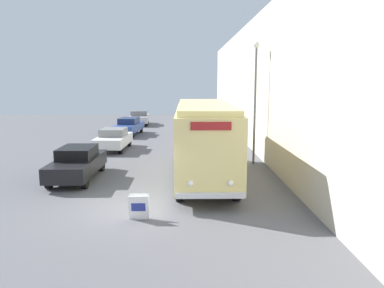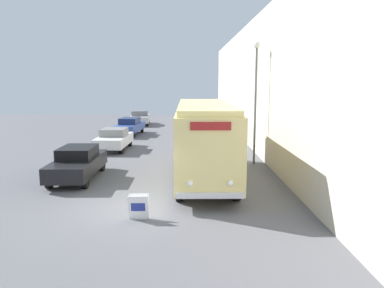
{
  "view_description": "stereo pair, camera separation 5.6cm",
  "coord_description": "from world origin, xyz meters",
  "views": [
    {
      "loc": [
        1.79,
        -12.87,
        4.52
      ],
      "look_at": [
        2.04,
        2.01,
        2.05
      ],
      "focal_mm": 35.0,
      "sensor_mm": 36.0,
      "label": 1
    },
    {
      "loc": [
        1.85,
        -12.87,
        4.52
      ],
      "look_at": [
        2.04,
        2.01,
        2.05
      ],
      "focal_mm": 35.0,
      "sensor_mm": 36.0,
      "label": 2
    }
  ],
  "objects": [
    {
      "name": "ground_plane",
      "position": [
        0.0,
        0.0,
        0.0
      ],
      "size": [
        80.0,
        80.0,
        0.0
      ],
      "primitive_type": "plane",
      "color": "#56565B"
    },
    {
      "name": "parked_car_mid",
      "position": [
        -3.08,
        12.13,
        0.74
      ],
      "size": [
        2.03,
        4.28,
        1.43
      ],
      "rotation": [
        0.0,
        0.0,
        -0.04
      ],
      "color": "black",
      "rests_on": "ground_plane"
    },
    {
      "name": "parked_car_distant",
      "position": [
        -3.19,
        27.1,
        0.77
      ],
      "size": [
        2.23,
        4.59,
        1.5
      ],
      "rotation": [
        0.0,
        0.0,
        0.06
      ],
      "color": "black",
      "rests_on": "ground_plane"
    },
    {
      "name": "building_wall_right",
      "position": [
        6.4,
        10.0,
        4.34
      ],
      "size": [
        0.3,
        60.0,
        8.67
      ],
      "color": "beige",
      "rests_on": "ground_plane"
    },
    {
      "name": "streetlamp",
      "position": [
        5.57,
        7.51,
        4.29
      ],
      "size": [
        0.36,
        0.36,
        6.65
      ],
      "color": "#595E60",
      "rests_on": "ground_plane"
    },
    {
      "name": "vintage_bus",
      "position": [
        2.64,
        4.35,
        1.99
      ],
      "size": [
        2.51,
        9.55,
        3.55
      ],
      "color": "black",
      "rests_on": "ground_plane"
    },
    {
      "name": "sign_board",
      "position": [
        0.22,
        -0.91,
        0.4
      ],
      "size": [
        0.67,
        0.32,
        0.83
      ],
      "color": "gray",
      "rests_on": "ground_plane"
    },
    {
      "name": "parked_car_near",
      "position": [
        -3.31,
        4.4,
        0.77
      ],
      "size": [
        1.8,
        4.63,
        1.52
      ],
      "rotation": [
        0.0,
        0.0,
        -0.0
      ],
      "color": "black",
      "rests_on": "ground_plane"
    },
    {
      "name": "parked_car_far",
      "position": [
        -3.12,
        19.29,
        0.77
      ],
      "size": [
        2.18,
        4.79,
        1.47
      ],
      "rotation": [
        0.0,
        0.0,
        -0.1
      ],
      "color": "black",
      "rests_on": "ground_plane"
    }
  ]
}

